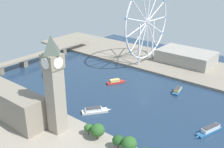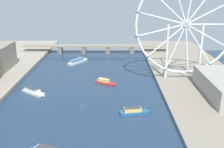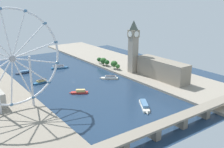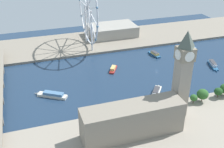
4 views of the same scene
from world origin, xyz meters
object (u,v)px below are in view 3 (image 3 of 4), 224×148
object	(u,v)px
clock_tower	(133,46)
tour_boat_0	(80,92)
parliament_block	(162,69)
ferris_wheel	(12,59)
tour_boat_3	(110,78)
river_bridge	(168,124)
tour_boat_5	(59,67)
tour_boat_4	(23,72)
tour_boat_1	(41,82)
tour_boat_2	(144,105)

from	to	relation	value
clock_tower	tour_boat_0	bearing A→B (deg)	13.22
parliament_block	ferris_wheel	bearing A→B (deg)	-4.19
ferris_wheel	tour_boat_3	size ratio (longest dim) A/B	4.14
river_bridge	tour_boat_5	distance (m)	254.92
tour_boat_0	tour_boat_3	xyz separation A→B (m)	(-64.78, -26.06, 0.05)
tour_boat_3	river_bridge	bearing A→B (deg)	110.79
tour_boat_4	tour_boat_5	xyz separation A→B (m)	(-58.01, 6.72, 0.57)
clock_tower	ferris_wheel	xyz separation A→B (m)	(188.14, 35.37, 12.89)
tour_boat_0	tour_boat_4	bearing A→B (deg)	-46.69
tour_boat_1	tour_boat_2	world-z (taller)	tour_boat_1
tour_boat_3	tour_boat_5	size ratio (longest dim) A/B	0.83
ferris_wheel	tour_boat_0	distance (m)	97.55
river_bridge	tour_boat_0	xyz separation A→B (m)	(17.19, -132.10, -6.62)
river_bridge	tour_boat_2	xyz separation A→B (m)	(-20.08, -52.89, -6.46)
tour_boat_0	clock_tower	bearing A→B (deg)	-136.16
tour_boat_3	tour_boat_0	bearing A→B (deg)	59.46
parliament_block	ferris_wheel	size ratio (longest dim) A/B	0.80
clock_tower	tour_boat_5	size ratio (longest dim) A/B	2.61
tour_boat_2	tour_boat_5	xyz separation A→B (m)	(8.36, -201.68, 0.19)
tour_boat_5	tour_boat_4	bearing A→B (deg)	-167.98
tour_boat_4	clock_tower	bearing A→B (deg)	147.96
tour_boat_5	tour_boat_0	bearing A→B (deg)	-84.65
river_bridge	tour_boat_0	size ratio (longest dim) A/B	9.25
tour_boat_3	ferris_wheel	bearing A→B (deg)	51.51
parliament_block	river_bridge	distance (m)	149.76
tour_boat_1	tour_boat_2	bearing A→B (deg)	102.87
ferris_wheel	tour_boat_3	distance (m)	158.76
parliament_block	tour_boat_3	distance (m)	77.12
parliament_block	tour_boat_4	world-z (taller)	parliament_block
tour_boat_2	tour_boat_3	bearing A→B (deg)	-162.01
tour_boat_4	tour_boat_0	bearing A→B (deg)	107.63
tour_boat_0	tour_boat_4	size ratio (longest dim) A/B	0.91
ferris_wheel	clock_tower	bearing A→B (deg)	-169.35
clock_tower	tour_boat_2	xyz separation A→B (m)	(71.33, 104.72, -42.57)
river_bridge	tour_boat_3	distance (m)	165.30
tour_boat_5	tour_boat_3	bearing A→B (deg)	-50.96
tour_boat_1	tour_boat_4	xyz separation A→B (m)	(4.56, -62.01, -0.43)
parliament_block	tour_boat_4	xyz separation A→B (m)	(150.19, -153.75, -14.95)
tour_boat_0	tour_boat_5	bearing A→B (deg)	-72.66
parliament_block	tour_boat_5	size ratio (longest dim) A/B	2.74
river_bridge	tour_boat_1	size ratio (longest dim) A/B	8.17
tour_boat_0	tour_boat_3	bearing A→B (deg)	-127.46
river_bridge	tour_boat_2	world-z (taller)	river_bridge
parliament_block	tour_boat_5	world-z (taller)	parliament_block
river_bridge	tour_boat_2	distance (m)	56.94
clock_tower	tour_boat_1	bearing A→B (deg)	-17.38
tour_boat_1	tour_boat_3	xyz separation A→B (m)	(-89.33, 41.13, -0.16)
clock_tower	tour_boat_1	world-z (taller)	clock_tower
tour_boat_0	tour_boat_5	xyz separation A→B (m)	(-28.90, -122.48, 0.35)
parliament_block	river_bridge	world-z (taller)	parliament_block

